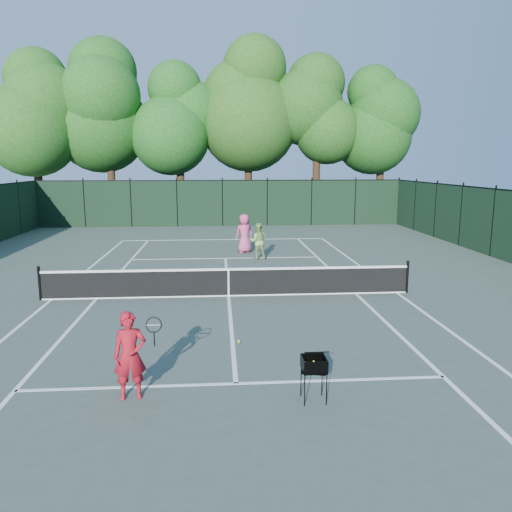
{
  "coord_description": "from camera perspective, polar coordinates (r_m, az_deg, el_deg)",
  "views": [
    {
      "loc": [
        -0.3,
        -15.36,
        4.17
      ],
      "look_at": [
        0.95,
        1.0,
        1.1
      ],
      "focal_mm": 35.0,
      "sensor_mm": 36.0,
      "label": 1
    }
  ],
  "objects": [
    {
      "name": "tree_5",
      "position": [
        39.58,
        14.29,
        15.43
      ],
      "size": [
        5.8,
        5.8,
        12.23
      ],
      "color": "black",
      "rests_on": "ground"
    },
    {
      "name": "tennis_net",
      "position": [
        15.8,
        -3.16,
        -2.94
      ],
      "size": [
        11.69,
        0.09,
        1.06
      ],
      "color": "black",
      "rests_on": "ground"
    },
    {
      "name": "player_green",
      "position": [
        21.82,
        0.25,
        1.71
      ],
      "size": [
        0.81,
        0.65,
        1.59
      ],
      "rotation": [
        0.0,
        0.0,
        3.08
      ],
      "color": "#90B158",
      "rests_on": "ground"
    },
    {
      "name": "service_line_near",
      "position": [
        9.88,
        -2.31,
        -14.36
      ],
      "size": [
        8.23,
        0.1,
        0.01
      ],
      "primitive_type": "cube",
      "color": "white",
      "rests_on": "ground"
    },
    {
      "name": "service_line_far",
      "position": [
        22.15,
        -3.51,
        -0.26
      ],
      "size": [
        8.23,
        0.1,
        0.01
      ],
      "primitive_type": "cube",
      "color": "white",
      "rests_on": "ground"
    },
    {
      "name": "sideline_singles_right",
      "position": [
        16.51,
        11.32,
        -4.23
      ],
      "size": [
        0.1,
        23.77,
        0.01
      ],
      "primitive_type": "cube",
      "color": "white",
      "rests_on": "ground"
    },
    {
      "name": "tree_3",
      "position": [
        38.03,
        -0.9,
        17.91
      ],
      "size": [
        7.0,
        7.0,
        14.45
      ],
      "color": "black",
      "rests_on": "ground"
    },
    {
      "name": "ball_hopper",
      "position": [
        9.03,
        6.64,
        -12.22
      ],
      "size": [
        0.51,
        0.51,
        0.81
      ],
      "rotation": [
        0.0,
        0.0,
        -0.24
      ],
      "color": "black",
      "rests_on": "ground"
    },
    {
      "name": "tree_2",
      "position": [
        37.42,
        -8.82,
        15.94
      ],
      "size": [
        6.0,
        6.0,
        12.4
      ],
      "color": "black",
      "rests_on": "ground"
    },
    {
      "name": "baseline_far",
      "position": [
        27.56,
        -3.69,
        1.89
      ],
      "size": [
        10.97,
        0.1,
        0.01
      ],
      "primitive_type": "cube",
      "color": "white",
      "rests_on": "ground"
    },
    {
      "name": "loose_ball_near_cart",
      "position": [
        10.77,
        6.49,
        -12.08
      ],
      "size": [
        0.07,
        0.07,
        0.07
      ],
      "primitive_type": "sphere",
      "color": "#D3E82F",
      "rests_on": "ground"
    },
    {
      "name": "ground",
      "position": [
        15.92,
        -3.15,
        -4.61
      ],
      "size": [
        90.0,
        90.0,
        0.0
      ],
      "primitive_type": "plane",
      "color": "#404E44",
      "rests_on": "ground"
    },
    {
      "name": "fence_far",
      "position": [
        33.46,
        -3.85,
        6.01
      ],
      "size": [
        24.0,
        0.05,
        3.0
      ],
      "primitive_type": "cube",
      "color": "black",
      "rests_on": "ground"
    },
    {
      "name": "tree_1",
      "position": [
        38.41,
        -16.63,
        16.94
      ],
      "size": [
        6.8,
        6.8,
        13.98
      ],
      "color": "black",
      "rests_on": "ground"
    },
    {
      "name": "player_pink",
      "position": [
        23.44,
        -1.33,
        2.6
      ],
      "size": [
        1.05,
        0.89,
        1.82
      ],
      "rotation": [
        0.0,
        0.0,
        3.57
      ],
      "color": "#C94775",
      "rests_on": "ground"
    },
    {
      "name": "loose_ball_midcourt",
      "position": [
        11.92,
        -1.98,
        -9.72
      ],
      "size": [
        0.07,
        0.07,
        0.07
      ],
      "primitive_type": "sphere",
      "color": "#C5D72C",
      "rests_on": "ground"
    },
    {
      "name": "tree_4",
      "position": [
        37.88,
        7.07,
        16.55
      ],
      "size": [
        6.2,
        6.2,
        12.97
      ],
      "color": "black",
      "rests_on": "ground"
    },
    {
      "name": "center_service_line",
      "position": [
        15.91,
        -3.15,
        -4.6
      ],
      "size": [
        0.1,
        12.8,
        0.01
      ],
      "primitive_type": "cube",
      "color": "white",
      "rests_on": "ground"
    },
    {
      "name": "sideline_doubles_right",
      "position": [
        16.93,
        15.8,
        -4.06
      ],
      "size": [
        0.1,
        23.77,
        0.01
      ],
      "primitive_type": "cube",
      "color": "white",
      "rests_on": "ground"
    },
    {
      "name": "sideline_singles_left",
      "position": [
        16.36,
        -17.76,
        -4.67
      ],
      "size": [
        0.1,
        23.77,
        0.01
      ],
      "primitive_type": "cube",
      "color": "white",
      "rests_on": "ground"
    },
    {
      "name": "coach",
      "position": [
        9.31,
        -14.19,
        -10.96
      ],
      "size": [
        0.85,
        0.72,
        1.6
      ],
      "rotation": [
        0.0,
        0.0,
        0.18
      ],
      "color": "#A8131F",
      "rests_on": "ground"
    },
    {
      "name": "tree_0",
      "position": [
        39.19,
        -24.18,
        15.56
      ],
      "size": [
        6.4,
        6.4,
        13.14
      ],
      "color": "black",
      "rests_on": "ground"
    },
    {
      "name": "sideline_doubles_left",
      "position": [
        16.74,
        -22.34,
        -4.63
      ],
      "size": [
        0.1,
        23.77,
        0.01
      ],
      "primitive_type": "cube",
      "color": "white",
      "rests_on": "ground"
    }
  ]
}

